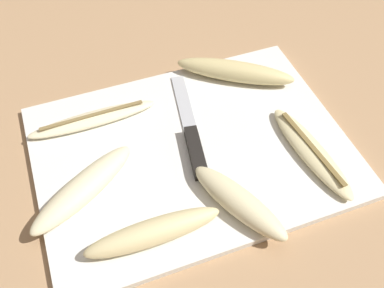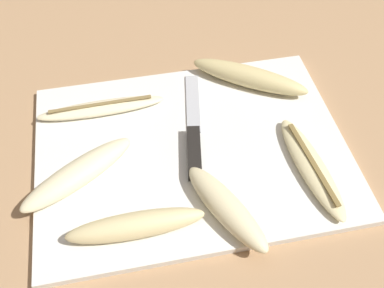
# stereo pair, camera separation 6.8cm
# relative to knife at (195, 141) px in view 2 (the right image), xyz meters

# --- Properties ---
(ground_plane) EXTENTS (4.00, 4.00, 0.00)m
(ground_plane) POSITION_rel_knife_xyz_m (-0.01, -0.01, -0.02)
(ground_plane) COLOR tan
(cutting_board) EXTENTS (0.48, 0.35, 0.01)m
(cutting_board) POSITION_rel_knife_xyz_m (-0.01, -0.01, -0.01)
(cutting_board) COLOR white
(cutting_board) RESTS_ON ground_plane
(knife) EXTENTS (0.06, 0.22, 0.02)m
(knife) POSITION_rel_knife_xyz_m (0.00, 0.00, 0.00)
(knife) COLOR black
(knife) RESTS_ON cutting_board
(banana_pale_long) EXTENTS (0.18, 0.13, 0.03)m
(banana_pale_long) POSITION_rel_knife_xyz_m (-0.18, -0.03, 0.01)
(banana_pale_long) COLOR beige
(banana_pale_long) RESTS_ON cutting_board
(banana_spotted_left) EXTENTS (0.19, 0.15, 0.03)m
(banana_spotted_left) POSITION_rel_knife_xyz_m (0.12, 0.11, 0.01)
(banana_spotted_left) COLOR #DBC684
(banana_spotted_left) RESTS_ON cutting_board
(banana_ripe_center) EXTENTS (0.18, 0.04, 0.03)m
(banana_ripe_center) POSITION_rel_knife_xyz_m (-0.11, -0.13, 0.01)
(banana_ripe_center) COLOR beige
(banana_ripe_center) RESTS_ON cutting_board
(banana_soft_right) EXTENTS (0.06, 0.20, 0.02)m
(banana_soft_right) POSITION_rel_knife_xyz_m (0.16, -0.08, 0.00)
(banana_soft_right) COLOR beige
(banana_soft_right) RESTS_ON cutting_board
(banana_bright_far) EXTENTS (0.21, 0.04, 0.02)m
(banana_bright_far) POSITION_rel_knife_xyz_m (-0.14, 0.10, 0.00)
(banana_bright_far) COLOR beige
(banana_bright_far) RESTS_ON cutting_board
(banana_cream_curved) EXTENTS (0.11, 0.16, 0.03)m
(banana_cream_curved) POSITION_rel_knife_xyz_m (0.02, -0.13, 0.01)
(banana_cream_curved) COLOR beige
(banana_cream_curved) RESTS_ON cutting_board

